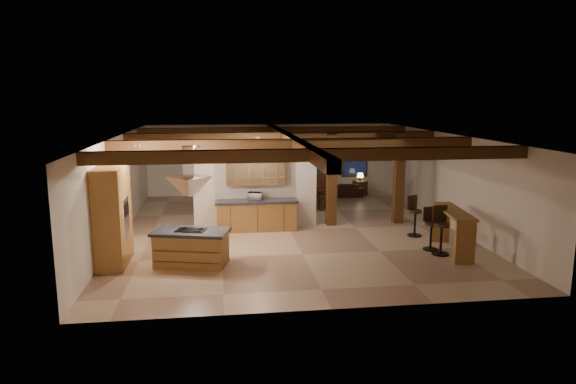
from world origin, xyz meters
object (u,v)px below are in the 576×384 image
(dining_table, at_px, (295,198))
(sofa, at_px, (339,190))
(bar_counter, at_px, (452,224))
(kitchen_island, at_px, (191,247))

(dining_table, xyz_separation_m, sofa, (2.08, 1.77, -0.08))
(sofa, height_order, bar_counter, bar_counter)
(sofa, bearing_deg, bar_counter, 99.93)
(sofa, bearing_deg, dining_table, 41.53)
(dining_table, height_order, sofa, dining_table)
(kitchen_island, distance_m, dining_table, 7.11)
(dining_table, bearing_deg, sofa, 49.55)
(bar_counter, bearing_deg, sofa, 98.68)
(kitchen_island, height_order, sofa, kitchen_island)
(kitchen_island, xyz_separation_m, bar_counter, (6.71, 0.18, 0.32))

